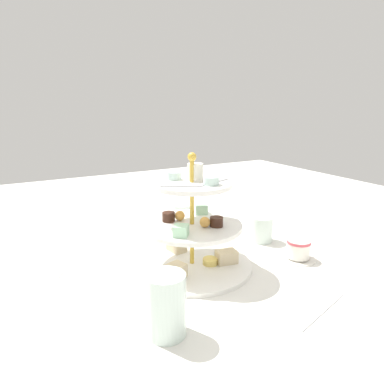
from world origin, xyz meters
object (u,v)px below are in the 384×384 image
(water_glass_tall_right, at_px, (166,305))
(butter_knife_left, at_px, (64,266))
(teacup_with_saucer, at_px, (298,250))
(water_glass_short_left, at_px, (261,229))
(water_glass_mid_back, at_px, (182,219))
(tiered_serving_stand, at_px, (192,234))
(butter_knife_right, at_px, (322,310))

(water_glass_tall_right, relative_size, butter_knife_left, 0.65)
(teacup_with_saucer, xyz_separation_m, butter_knife_left, (-0.52, 0.24, -0.02))
(water_glass_short_left, xyz_separation_m, teacup_with_saucer, (0.00, -0.14, -0.01))
(butter_knife_left, xyz_separation_m, water_glass_mid_back, (0.35, 0.07, 0.04))
(tiered_serving_stand, relative_size, teacup_with_saucer, 3.15)
(tiered_serving_stand, xyz_separation_m, water_glass_mid_back, (0.08, 0.21, -0.04))
(water_glass_tall_right, bearing_deg, tiered_serving_stand, 51.17)
(water_glass_short_left, xyz_separation_m, water_glass_mid_back, (-0.17, 0.16, 0.01))
(butter_knife_right, bearing_deg, water_glass_short_left, 53.03)
(water_glass_short_left, relative_size, butter_knife_left, 0.42)
(butter_knife_right, bearing_deg, teacup_with_saucer, 39.82)
(water_glass_tall_right, xyz_separation_m, teacup_with_saucer, (0.41, 0.11, -0.03))
(water_glass_tall_right, xyz_separation_m, butter_knife_left, (-0.11, 0.35, -0.05))
(water_glass_short_left, distance_m, teacup_with_saucer, 0.14)
(tiered_serving_stand, xyz_separation_m, water_glass_short_left, (0.25, 0.05, -0.05))
(butter_knife_left, distance_m, water_glass_mid_back, 0.36)
(water_glass_tall_right, xyz_separation_m, butter_knife_right, (0.29, -0.08, -0.05))
(tiered_serving_stand, distance_m, water_glass_mid_back, 0.23)
(butter_knife_left, relative_size, water_glass_mid_back, 1.90)
(water_glass_tall_right, height_order, teacup_with_saucer, water_glass_tall_right)
(water_glass_tall_right, relative_size, water_glass_short_left, 1.55)
(water_glass_tall_right, height_order, butter_knife_right, water_glass_tall_right)
(teacup_with_saucer, height_order, butter_knife_left, teacup_with_saucer)
(water_glass_short_left, height_order, water_glass_mid_back, water_glass_mid_back)
(teacup_with_saucer, bearing_deg, tiered_serving_stand, 160.12)
(water_glass_mid_back, bearing_deg, butter_knife_right, -85.19)
(water_glass_short_left, bearing_deg, water_glass_tall_right, -148.76)
(water_glass_short_left, distance_m, butter_knife_right, 0.35)
(teacup_with_saucer, height_order, butter_knife_right, teacup_with_saucer)
(butter_knife_right, bearing_deg, water_glass_mid_back, 78.69)
(tiered_serving_stand, height_order, teacup_with_saucer, tiered_serving_stand)
(tiered_serving_stand, xyz_separation_m, water_glass_tall_right, (-0.16, -0.20, -0.03))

